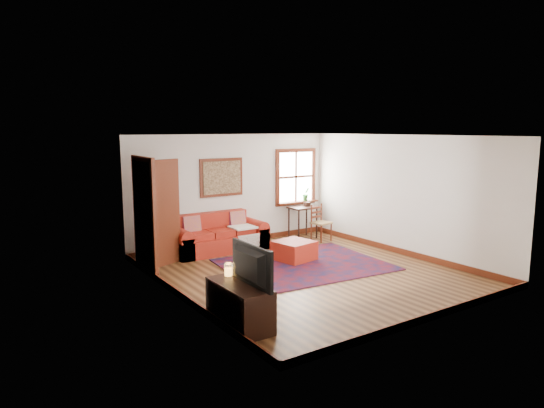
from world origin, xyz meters
TOP-DOWN VIEW (x-y plane):
  - ground at (0.00, 0.00)m, footprint 5.50×5.50m
  - room_envelope at (0.00, 0.02)m, footprint 5.04×5.54m
  - window at (1.78, 2.70)m, footprint 1.18×0.20m
  - doorway at (-2.21, 1.78)m, footprint 0.89×1.08m
  - framed_artwork at (-0.30, 2.71)m, footprint 1.05×0.07m
  - persian_rug at (0.27, 0.43)m, footprint 3.21×2.66m
  - red_leather_sofa at (-0.61, 2.34)m, footprint 2.08×0.86m
  - red_ottoman at (0.31, 0.81)m, footprint 0.80×0.80m
  - side_table at (1.68, 2.33)m, footprint 0.64×0.48m
  - ladder_back_chair at (1.85, 1.89)m, footprint 0.45×0.43m
  - media_cabinet at (-2.24, -1.43)m, footprint 0.48×1.07m
  - television at (-2.22, -1.56)m, footprint 0.12×0.95m
  - candle_hurricane at (-2.19, -1.04)m, footprint 0.12×0.12m

SIDE VIEW (x-z plane):
  - ground at x=0.00m, z-range 0.00..0.00m
  - persian_rug at x=0.27m, z-range 0.00..0.02m
  - red_ottoman at x=0.31m, z-range 0.00..0.40m
  - red_leather_sofa at x=-0.61m, z-range -0.14..0.68m
  - media_cabinet at x=-2.24m, z-range 0.00..0.59m
  - ladder_back_chair at x=1.85m, z-range 0.03..0.89m
  - side_table at x=1.68m, z-range 0.26..1.02m
  - candle_hurricane at x=-2.19m, z-range 0.58..0.76m
  - television at x=-2.22m, z-range 0.59..1.13m
  - doorway at x=-2.21m, z-range 0.00..2.14m
  - window at x=1.78m, z-range 0.62..2.00m
  - framed_artwork at x=-0.30m, z-range 1.13..1.98m
  - room_envelope at x=0.00m, z-range 0.39..2.91m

